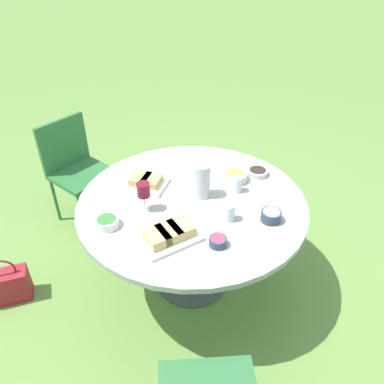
{
  "coord_description": "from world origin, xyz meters",
  "views": [
    {
      "loc": [
        0.61,
        1.79,
        2.12
      ],
      "look_at": [
        0.0,
        0.0,
        0.8
      ],
      "focal_mm": 35.0,
      "sensor_mm": 36.0,
      "label": 1
    }
  ],
  "objects_px": {
    "wine_glass": "(144,191)",
    "handbag": "(6,286)",
    "chair_near_left": "(75,164)",
    "water_pitcher": "(202,181)",
    "dining_table": "(192,211)"
  },
  "relations": [
    {
      "from": "wine_glass",
      "to": "handbag",
      "type": "xyz_separation_m",
      "value": [
        0.96,
        -0.25,
        -0.75
      ]
    },
    {
      "from": "chair_near_left",
      "to": "handbag",
      "type": "relative_size",
      "value": 2.42
    },
    {
      "from": "chair_near_left",
      "to": "wine_glass",
      "type": "bearing_deg",
      "value": 109.13
    },
    {
      "from": "handbag",
      "to": "water_pitcher",
      "type": "bearing_deg",
      "value": 170.46
    },
    {
      "from": "dining_table",
      "to": "water_pitcher",
      "type": "relative_size",
      "value": 6.43
    },
    {
      "from": "dining_table",
      "to": "handbag",
      "type": "distance_m",
      "value": 1.38
    },
    {
      "from": "water_pitcher",
      "to": "wine_glass",
      "type": "distance_m",
      "value": 0.38
    },
    {
      "from": "chair_near_left",
      "to": "handbag",
      "type": "xyz_separation_m",
      "value": [
        0.59,
        0.81,
        -0.4
      ]
    },
    {
      "from": "dining_table",
      "to": "water_pitcher",
      "type": "bearing_deg",
      "value": -159.62
    },
    {
      "from": "chair_near_left",
      "to": "handbag",
      "type": "height_order",
      "value": "chair_near_left"
    },
    {
      "from": "water_pitcher",
      "to": "chair_near_left",
      "type": "bearing_deg",
      "value": -54.37
    },
    {
      "from": "water_pitcher",
      "to": "handbag",
      "type": "distance_m",
      "value": 1.53
    },
    {
      "from": "wine_glass",
      "to": "handbag",
      "type": "relative_size",
      "value": 0.51
    },
    {
      "from": "chair_near_left",
      "to": "wine_glass",
      "type": "distance_m",
      "value": 1.18
    },
    {
      "from": "water_pitcher",
      "to": "dining_table",
      "type": "bearing_deg",
      "value": 20.38
    }
  ]
}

